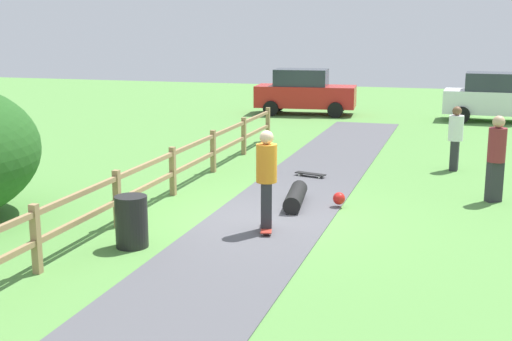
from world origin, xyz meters
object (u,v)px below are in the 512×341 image
(trash_bin, at_px, (132,222))
(parked_car_white, at_px, (498,97))
(skater_fallen, at_px, (299,197))
(skateboard_loose, at_px, (310,174))
(bystander_white, at_px, (456,135))
(bystander_maroon, at_px, (496,154))
(parked_car_red, at_px, (305,92))
(skater_riding, at_px, (267,175))

(trash_bin, bearing_deg, parked_car_white, 70.11)
(skater_fallen, relative_size, skateboard_loose, 1.96)
(trash_bin, bearing_deg, skateboard_loose, 74.33)
(bystander_white, bearing_deg, parked_car_white, 81.91)
(trash_bin, xyz_separation_m, bystander_white, (5.18, 8.20, 0.48))
(bystander_maroon, relative_size, parked_car_white, 0.44)
(parked_car_red, bearing_deg, bystander_maroon, -61.23)
(bystander_maroon, bearing_deg, trash_bin, -140.13)
(trash_bin, distance_m, skater_riding, 2.56)
(parked_car_white, bearing_deg, skater_riding, -105.47)
(parked_car_red, bearing_deg, bystander_white, -57.71)
(skater_riding, relative_size, bystander_white, 1.11)
(bystander_maroon, xyz_separation_m, parked_car_red, (-7.25, 13.20, -0.09))
(skater_riding, bearing_deg, trash_bin, -142.62)
(trash_bin, height_order, skateboard_loose, trash_bin)
(bystander_white, xyz_separation_m, parked_car_white, (1.43, 10.07, 0.03))
(trash_bin, bearing_deg, skater_fallen, 58.50)
(bystander_white, xyz_separation_m, parked_car_red, (-6.36, 10.07, 0.03))
(skateboard_loose, height_order, bystander_white, bystander_white)
(trash_bin, xyz_separation_m, parked_car_red, (-1.18, 18.27, 0.51))
(trash_bin, relative_size, skateboard_loose, 1.09)
(bystander_white, height_order, parked_car_white, parked_car_white)
(skater_fallen, height_order, skateboard_loose, skater_fallen)
(skater_fallen, relative_size, parked_car_red, 0.37)
(bystander_maroon, bearing_deg, parked_car_white, 87.63)
(bystander_maroon, height_order, bystander_white, bystander_maroon)
(parked_car_white, height_order, parked_car_red, same)
(bystander_maroon, xyz_separation_m, parked_car_white, (0.55, 13.21, -0.09))
(parked_car_white, bearing_deg, parked_car_red, -179.95)
(parked_car_white, relative_size, parked_car_red, 0.98)
(skater_fallen, xyz_separation_m, bystander_white, (3.06, 4.73, 0.73))
(bystander_maroon, height_order, parked_car_white, parked_car_white)
(skater_fallen, relative_size, bystander_maroon, 0.86)
(bystander_maroon, distance_m, parked_car_white, 13.22)
(skater_fallen, height_order, parked_car_red, parked_car_red)
(skater_riding, relative_size, skateboard_loose, 2.28)
(skateboard_loose, xyz_separation_m, parked_car_red, (-2.94, 12.01, 0.87))
(skater_riding, distance_m, bystander_maroon, 5.42)
(skater_fallen, bearing_deg, trash_bin, -121.50)
(bystander_maroon, relative_size, parked_car_red, 0.43)
(skateboard_loose, bearing_deg, bystander_maroon, -15.41)
(trash_bin, xyz_separation_m, skater_riding, (1.97, 1.51, 0.62))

